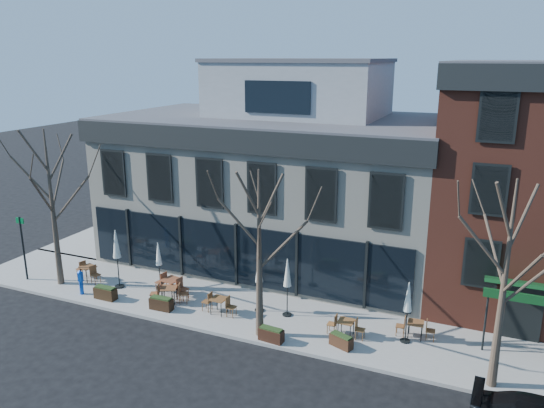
% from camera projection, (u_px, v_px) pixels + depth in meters
% --- Properties ---
extents(ground, '(120.00, 120.00, 0.00)m').
position_uv_depth(ground, '(238.00, 289.00, 26.78)').
color(ground, black).
rests_on(ground, ground).
extents(sidewalk_front, '(33.50, 4.70, 0.15)m').
position_uv_depth(sidewalk_front, '(281.00, 319.00, 23.62)').
color(sidewalk_front, gray).
rests_on(sidewalk_front, ground).
extents(sidewalk_side, '(4.50, 12.00, 0.15)m').
position_uv_depth(sidewalk_side, '(131.00, 227.00, 36.33)').
color(sidewalk_side, gray).
rests_on(sidewalk_side, ground).
extents(corner_building, '(18.39, 10.39, 11.10)m').
position_uv_depth(corner_building, '(278.00, 178.00, 29.97)').
color(corner_building, beige).
rests_on(corner_building, ground).
extents(red_brick_building, '(8.20, 11.78, 11.18)m').
position_uv_depth(red_brick_building, '(532.00, 183.00, 24.74)').
color(red_brick_building, brown).
rests_on(red_brick_building, ground).
extents(tree_corner, '(3.93, 3.98, 7.92)m').
position_uv_depth(tree_corner, '(53.00, 206.00, 26.02)').
color(tree_corner, '#382B21').
rests_on(tree_corner, sidewalk_front).
extents(tree_mid, '(3.50, 3.55, 7.04)m').
position_uv_depth(tree_mid, '(259.00, 253.00, 21.16)').
color(tree_mid, '#382B21').
rests_on(tree_mid, sidewalk_front).
extents(tree_right, '(3.72, 3.77, 7.48)m').
position_uv_depth(tree_right, '(504.00, 284.00, 17.68)').
color(tree_right, '#382B21').
rests_on(tree_right, sidewalk_front).
extents(sign_pole, '(0.50, 0.10, 3.40)m').
position_uv_depth(sign_pole, '(23.00, 244.00, 27.10)').
color(sign_pole, black).
rests_on(sign_pole, sidewalk_front).
extents(call_box, '(0.25, 0.25, 1.25)m').
position_uv_depth(call_box, '(81.00, 281.00, 25.72)').
color(call_box, '#0C3CA3').
rests_on(call_box, sidewalk_front).
extents(cafe_set_0, '(1.79, 0.88, 0.92)m').
position_uv_depth(cafe_set_0, '(88.00, 271.00, 27.41)').
color(cafe_set_0, brown).
rests_on(cafe_set_0, sidewalk_front).
extents(cafe_set_1, '(2.01, 0.93, 1.03)m').
position_uv_depth(cafe_set_1, '(172.00, 285.00, 25.62)').
color(cafe_set_1, brown).
rests_on(cafe_set_1, sidewalk_front).
extents(cafe_set_2, '(1.85, 1.13, 0.96)m').
position_uv_depth(cafe_set_2, '(169.00, 293.00, 24.84)').
color(cafe_set_2, brown).
rests_on(cafe_set_2, sidewalk_front).
extents(cafe_set_3, '(1.72, 0.72, 0.90)m').
position_uv_depth(cafe_set_3, '(219.00, 304.00, 23.83)').
color(cafe_set_3, brown).
rests_on(cafe_set_3, sidewalk_front).
extents(cafe_set_4, '(1.62, 0.65, 0.85)m').
position_uv_depth(cafe_set_4, '(346.00, 326.00, 21.89)').
color(cafe_set_4, brown).
rests_on(cafe_set_4, sidewalk_front).
extents(cafe_set_5, '(1.63, 0.69, 0.85)m').
position_uv_depth(cafe_set_5, '(415.00, 328.00, 21.77)').
color(cafe_set_5, brown).
rests_on(cafe_set_5, sidewalk_front).
extents(umbrella_0, '(0.48, 0.48, 3.02)m').
position_uv_depth(umbrella_0, '(116.00, 247.00, 26.11)').
color(umbrella_0, black).
rests_on(umbrella_0, sidewalk_front).
extents(umbrella_1, '(0.39, 0.39, 2.43)m').
position_uv_depth(umbrella_1, '(159.00, 256.00, 26.04)').
color(umbrella_1, black).
rests_on(umbrella_1, sidewalk_front).
extents(umbrella_2, '(0.43, 0.43, 2.70)m').
position_uv_depth(umbrella_2, '(259.00, 272.00, 23.69)').
color(umbrella_2, black).
rests_on(umbrella_2, sidewalk_front).
extents(umbrella_3, '(0.43, 0.43, 2.70)m').
position_uv_depth(umbrella_3, '(287.00, 276.00, 23.27)').
color(umbrella_3, black).
rests_on(umbrella_3, sidewalk_front).
extents(umbrella_4, '(0.42, 0.42, 2.61)m').
position_uv_depth(umbrella_4, '(408.00, 300.00, 21.08)').
color(umbrella_4, black).
rests_on(umbrella_4, sidewalk_front).
extents(planter_0, '(1.11, 0.46, 0.62)m').
position_uv_depth(planter_0, '(105.00, 293.00, 25.31)').
color(planter_0, black).
rests_on(planter_0, sidewalk_front).
extents(planter_1, '(1.09, 0.46, 0.60)m').
position_uv_depth(planter_1, '(161.00, 303.00, 24.24)').
color(planter_1, black).
rests_on(planter_1, sidewalk_front).
extents(planter_2, '(1.07, 0.51, 0.58)m').
position_uv_depth(planter_2, '(271.00, 334.00, 21.56)').
color(planter_2, black).
rests_on(planter_2, sidewalk_front).
extents(planter_3, '(1.03, 0.71, 0.54)m').
position_uv_depth(planter_3, '(341.00, 341.00, 21.12)').
color(planter_3, '#331D11').
rests_on(planter_3, sidewalk_front).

